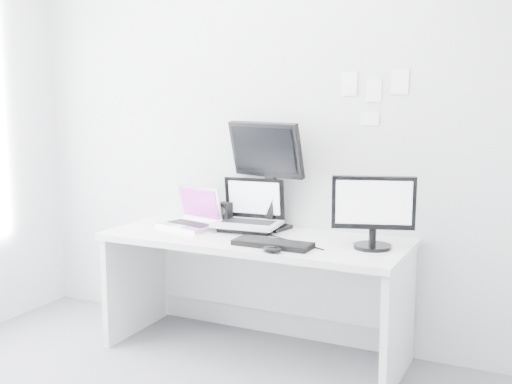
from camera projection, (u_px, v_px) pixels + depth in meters
back_wall at (279, 128)px, 4.03m from camera, size 3.60×0.00×3.60m
desk at (254, 296)px, 3.87m from camera, size 1.80×0.70×0.73m
macbook at (188, 206)px, 4.04m from camera, size 0.41×0.35×0.27m
speaker at (225, 215)px, 4.07m from camera, size 0.10×0.10×0.15m
dell_laptop at (247, 205)px, 3.94m from camera, size 0.42×0.34×0.32m
rear_monitor at (268, 174)px, 3.99m from camera, size 0.53×0.28×0.68m
samsung_monitor at (373, 211)px, 3.50m from camera, size 0.49×0.34×0.41m
keyboard at (273, 244)px, 3.57m from camera, size 0.45×0.16×0.03m
mouse at (272, 250)px, 3.43m from camera, size 0.11×0.07×0.04m
wall_note_0 at (349, 84)px, 3.79m from camera, size 0.10×0.00×0.14m
wall_note_1 at (374, 91)px, 3.73m from camera, size 0.09×0.00×0.13m
wall_note_2 at (400, 82)px, 3.66m from camera, size 0.10×0.00×0.14m
wall_note_3 at (370, 119)px, 3.76m from camera, size 0.11×0.00×0.08m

